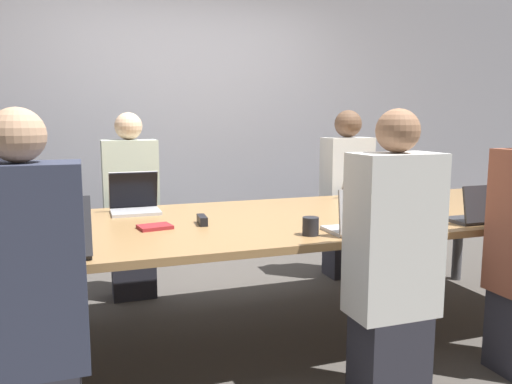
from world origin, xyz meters
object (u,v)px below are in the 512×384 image
at_px(laptop_near_left, 52,241).
at_px(stapler, 202,220).
at_px(laptop_near_midright, 363,220).
at_px(person_far_right, 346,196).
at_px(person_near_left, 29,311).
at_px(laptop_far_midleft, 135,201).
at_px(laptop_near_right, 484,211).
at_px(laptop_far_right, 367,189).
at_px(person_near_midright, 392,267).
at_px(cup_near_midright, 311,226).
at_px(person_far_midleft, 131,209).

distance_m(laptop_near_left, stapler, 0.92).
distance_m(laptop_near_midright, stapler, 0.91).
relative_size(person_far_right, person_near_left, 1.03).
distance_m(person_far_right, laptop_far_midleft, 1.88).
distance_m(laptop_near_right, laptop_near_left, 2.34).
relative_size(laptop_near_right, laptop_near_midright, 1.06).
distance_m(laptop_near_midright, person_near_left, 1.65).
bearing_deg(laptop_far_right, person_near_left, -147.53).
xyz_separation_m(laptop_far_right, stapler, (-1.43, -0.55, -0.05)).
distance_m(laptop_far_midleft, laptop_near_left, 1.11).
bearing_deg(person_near_midright, cup_near_midright, -61.78).
height_order(person_near_midright, laptop_far_midleft, person_near_midright).
distance_m(laptop_near_right, cup_near_midright, 1.10).
distance_m(laptop_far_midleft, person_far_midleft, 0.54).
relative_size(laptop_near_right, laptop_far_right, 1.00).
height_order(laptop_far_midleft, person_near_left, person_near_left).
bearing_deg(person_far_midleft, stapler, -73.54).
bearing_deg(cup_near_midright, person_far_right, 54.63).
bearing_deg(stapler, person_near_midright, -47.00).
distance_m(laptop_near_right, person_far_right, 1.48).
xyz_separation_m(laptop_near_right, person_near_midright, (-0.87, -0.38, -0.14)).
distance_m(laptop_far_right, person_far_midleft, 1.81).
bearing_deg(stapler, person_near_left, -128.85).
bearing_deg(person_near_midright, laptop_far_midleft, -53.60).
distance_m(laptop_far_right, laptop_far_midleft, 1.76).
distance_m(laptop_near_midright, cup_near_midright, 0.29).
relative_size(laptop_near_midright, stapler, 2.26).
distance_m(cup_near_midright, laptop_far_midleft, 1.26).
relative_size(laptop_near_right, person_far_midleft, 0.26).
height_order(cup_near_midright, laptop_near_left, laptop_near_left).
bearing_deg(person_near_left, person_far_midleft, -105.46).
bearing_deg(stapler, laptop_far_right, 25.51).
distance_m(laptop_far_right, person_near_left, 2.69).
distance_m(laptop_far_right, stapler, 1.53).
bearing_deg(cup_near_midright, person_near_left, -161.61).
height_order(laptop_near_right, person_near_midright, person_near_midright).
relative_size(person_near_midright, laptop_near_left, 4.24).
bearing_deg(person_near_midright, laptop_near_right, -156.70).
distance_m(laptop_near_right, laptop_far_right, 1.05).
relative_size(laptop_far_right, person_far_midleft, 0.26).
distance_m(person_far_midleft, laptop_near_left, 1.61).
xyz_separation_m(person_far_right, stapler, (-1.49, -0.98, 0.08)).
bearing_deg(cup_near_midright, laptop_near_left, -178.25).
bearing_deg(person_near_midright, person_near_left, 0.84).
distance_m(laptop_near_right, person_near_left, 2.44).
bearing_deg(laptop_near_left, stapler, -147.53).
xyz_separation_m(laptop_near_midright, cup_near_midright, (-0.28, 0.05, -0.02)).
distance_m(laptop_far_midleft, person_near_left, 1.51).
bearing_deg(person_far_midleft, laptop_far_midleft, -92.47).
height_order(laptop_near_right, laptop_far_right, laptop_far_right).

